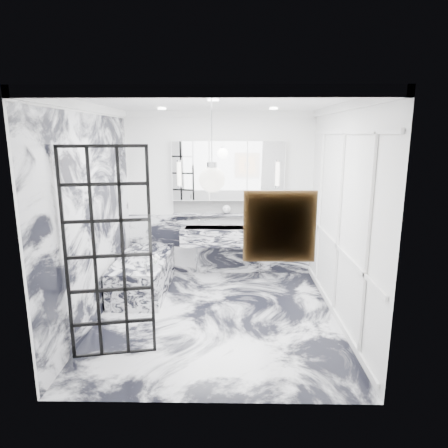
{
  "coord_description": "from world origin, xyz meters",
  "views": [
    {
      "loc": [
        0.19,
        -5.03,
        2.42
      ],
      "look_at": [
        0.1,
        0.5,
        1.18
      ],
      "focal_mm": 32.0,
      "sensor_mm": 36.0,
      "label": 1
    }
  ],
  "objects_px": {
    "mirror_cabinet": "(228,171)",
    "bathtub": "(144,274)",
    "trough_sink": "(228,236)",
    "crittall_door": "(109,256)"
  },
  "relations": [
    {
      "from": "mirror_cabinet",
      "to": "bathtub",
      "type": "relative_size",
      "value": 1.15
    },
    {
      "from": "mirror_cabinet",
      "to": "trough_sink",
      "type": "bearing_deg",
      "value": -90.0
    },
    {
      "from": "trough_sink",
      "to": "mirror_cabinet",
      "type": "height_order",
      "value": "mirror_cabinet"
    },
    {
      "from": "crittall_door",
      "to": "trough_sink",
      "type": "xyz_separation_m",
      "value": [
        1.26,
        2.53,
        -0.42
      ]
    },
    {
      "from": "mirror_cabinet",
      "to": "bathtub",
      "type": "distance_m",
      "value": 2.2
    },
    {
      "from": "trough_sink",
      "to": "crittall_door",
      "type": "bearing_deg",
      "value": -116.47
    },
    {
      "from": "crittall_door",
      "to": "mirror_cabinet",
      "type": "height_order",
      "value": "mirror_cabinet"
    },
    {
      "from": "trough_sink",
      "to": "mirror_cabinet",
      "type": "relative_size",
      "value": 0.84
    },
    {
      "from": "trough_sink",
      "to": "bathtub",
      "type": "height_order",
      "value": "trough_sink"
    },
    {
      "from": "bathtub",
      "to": "trough_sink",
      "type": "bearing_deg",
      "value": 26.48
    }
  ]
}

